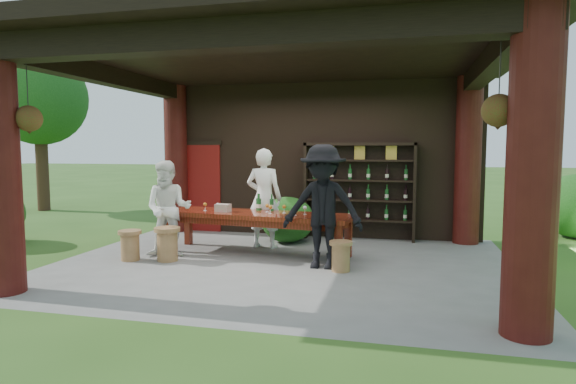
% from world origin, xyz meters
% --- Properties ---
extents(ground, '(90.00, 90.00, 0.00)m').
position_xyz_m(ground, '(0.00, 0.00, 0.00)').
color(ground, '#2D5119').
rests_on(ground, ground).
extents(pavilion, '(7.50, 6.00, 3.60)m').
position_xyz_m(pavilion, '(-0.01, 0.43, 2.13)').
color(pavilion, slate).
rests_on(pavilion, ground).
extents(wine_shelf, '(2.29, 0.35, 2.01)m').
position_xyz_m(wine_shelf, '(1.02, 2.45, 1.01)').
color(wine_shelf, black).
rests_on(wine_shelf, ground).
extents(tasting_table, '(3.55, 1.28, 0.75)m').
position_xyz_m(tasting_table, '(-0.64, 0.60, 0.63)').
color(tasting_table, '#501B0B').
rests_on(tasting_table, ground).
extents(stool_near_left, '(0.43, 0.43, 0.57)m').
position_xyz_m(stool_near_left, '(-1.93, -0.27, 0.30)').
color(stool_near_left, brown).
rests_on(stool_near_left, ground).
extents(stool_near_right, '(0.36, 0.36, 0.47)m').
position_xyz_m(stool_near_right, '(1.00, -0.27, 0.25)').
color(stool_near_right, brown).
rests_on(stool_near_right, ground).
extents(stool_far_left, '(0.39, 0.39, 0.51)m').
position_xyz_m(stool_far_left, '(-2.57, -0.38, 0.27)').
color(stool_far_left, brown).
rests_on(stool_far_left, ground).
extents(host, '(0.71, 0.48, 1.90)m').
position_xyz_m(host, '(-0.66, 1.20, 0.95)').
color(host, white).
rests_on(host, ground).
extents(guest_woman, '(0.95, 0.82, 1.68)m').
position_xyz_m(guest_woman, '(-2.07, 0.06, 0.84)').
color(guest_woman, white).
rests_on(guest_woman, ground).
extents(guest_man, '(1.28, 0.76, 1.96)m').
position_xyz_m(guest_man, '(0.69, -0.12, 0.98)').
color(guest_man, black).
rests_on(guest_man, ground).
extents(table_bottles, '(0.36, 0.14, 0.31)m').
position_xyz_m(table_bottles, '(-0.60, 0.90, 0.90)').
color(table_bottles, '#194C1E').
rests_on(table_bottles, tasting_table).
extents(table_glasses, '(2.18, 0.38, 0.15)m').
position_xyz_m(table_glasses, '(-0.39, 0.57, 0.82)').
color(table_glasses, silver).
rests_on(table_glasses, tasting_table).
extents(napkin_basket, '(0.28, 0.21, 0.14)m').
position_xyz_m(napkin_basket, '(-1.25, 0.56, 0.82)').
color(napkin_basket, '#BF6672').
rests_on(napkin_basket, tasting_table).
extents(shrubs, '(15.80, 8.26, 1.36)m').
position_xyz_m(shrubs, '(3.04, 0.68, 0.54)').
color(shrubs, '#194C14').
rests_on(shrubs, ground).
extents(trees, '(21.32, 11.01, 4.80)m').
position_xyz_m(trees, '(3.41, 1.54, 3.37)').
color(trees, '#3F2819').
rests_on(trees, ground).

